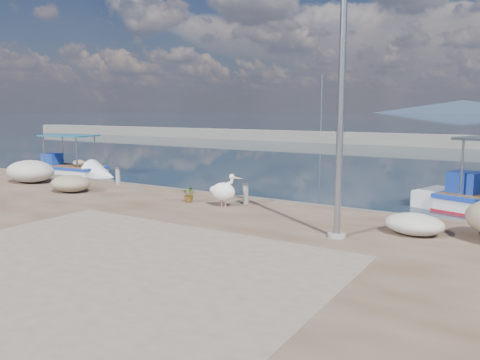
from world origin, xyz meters
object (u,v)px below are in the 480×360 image
at_px(pelican, 224,191).
at_px(lamp_post, 341,101).
at_px(boat_left, 70,172).
at_px(bollard_near, 246,193).

height_order(pelican, lamp_post, lamp_post).
relative_size(boat_left, bollard_near, 7.69).
relative_size(boat_left, pelican, 4.93).
distance_m(boat_left, pelican, 14.13).
distance_m(lamp_post, bollard_near, 5.44).
xyz_separation_m(boat_left, bollard_near, (13.75, -3.82, 0.69)).
bearing_deg(boat_left, pelican, -25.14).
xyz_separation_m(pelican, bollard_near, (0.39, 0.71, -0.11)).
bearing_deg(bollard_near, lamp_post, -29.45).
bearing_deg(pelican, lamp_post, -29.58).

